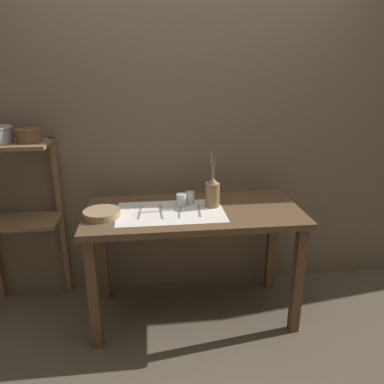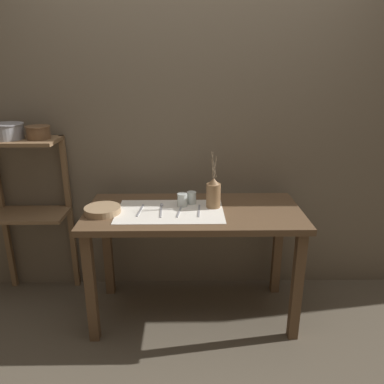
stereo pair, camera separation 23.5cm
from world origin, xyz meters
The scene contains 14 objects.
ground_plane centered at (0.00, 0.00, 0.00)m, with size 12.00×12.00×0.00m, color brown.
stone_wall_back centered at (0.00, 0.43, 1.20)m, with size 7.00×0.06×2.40m.
wooden_table centered at (0.00, 0.00, 0.67)m, with size 1.38×0.64×0.78m.
wooden_shelf_unit centered at (-1.16, 0.27, 0.83)m, with size 0.53×0.30×1.20m.
linen_cloth centered at (-0.15, -0.03, 0.78)m, with size 0.67×0.41×0.00m.
pitcher_with_flowers centered at (0.13, 0.04, 0.87)m, with size 0.09×0.09×0.37m.
wooden_bowl centered at (-0.57, -0.05, 0.80)m, with size 0.23×0.23×0.04m.
glass_tumbler_near centered at (-0.07, 0.06, 0.82)m, with size 0.07×0.07×0.09m.
glass_tumbler_far centered at (-0.01, 0.11, 0.82)m, with size 0.06×0.06×0.08m.
knife_center centered at (-0.34, -0.02, 0.78)m, with size 0.03×0.20×0.00m.
spoon_outer centered at (-0.21, 0.02, 0.79)m, with size 0.02×0.22×0.02m.
spoon_inner centered at (-0.08, 0.02, 0.79)m, with size 0.04×0.22×0.02m.
fork_outer centered at (0.03, -0.03, 0.78)m, with size 0.02×0.20×0.00m.
metal_pot_small centered at (-1.02, 0.23, 1.24)m, with size 0.16×0.16×0.09m.
Camera 1 is at (-0.28, -2.22, 1.66)m, focal length 35.00 mm.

